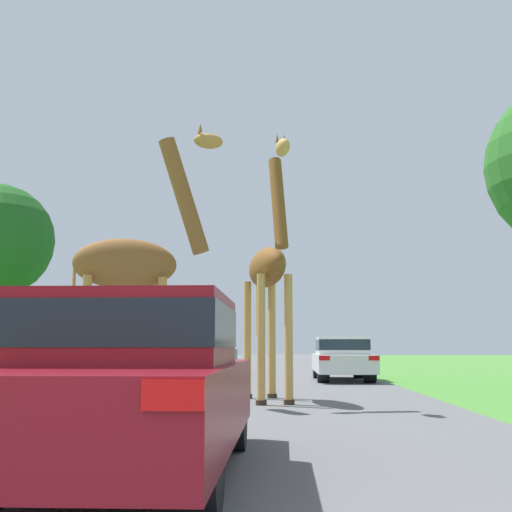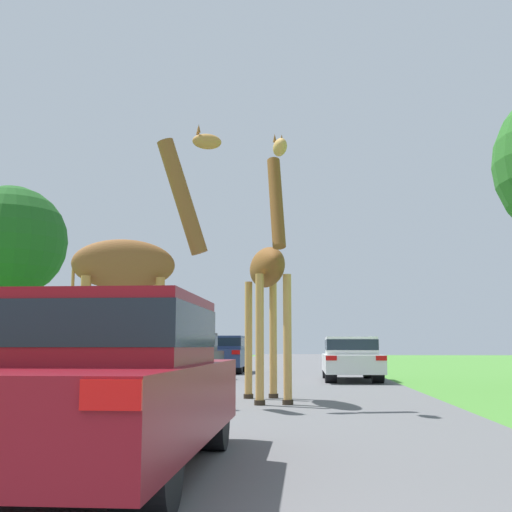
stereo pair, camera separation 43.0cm
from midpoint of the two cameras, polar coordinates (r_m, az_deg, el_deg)
The scene contains 7 objects.
road at distance 31.67m, azimuth 0.15°, elevation -9.97°, with size 8.34×120.00×0.00m.
giraffe_near_road at distance 12.71m, azimuth 0.10°, elevation -1.52°, with size 1.09×2.90×4.96m.
giraffe_companion at distance 11.82m, azimuth -11.67°, elevation -0.67°, with size 2.70×1.19×5.26m.
car_lead_maroon at distance 5.69m, azimuth -13.17°, elevation -10.63°, with size 1.79×4.41×1.49m.
car_queue_right at distance 20.78m, azimuth 7.05°, elevation -8.90°, with size 1.71×4.64×1.36m.
car_queue_left at distance 26.48m, azimuth -4.38°, elevation -8.62°, with size 1.77×4.08×1.49m.
car_far_ahead at distance 21.00m, azimuth -7.36°, elevation -8.73°, with size 1.79×4.01×1.51m.
Camera 1 is at (1.07, -1.64, 1.06)m, focal length 45.00 mm.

